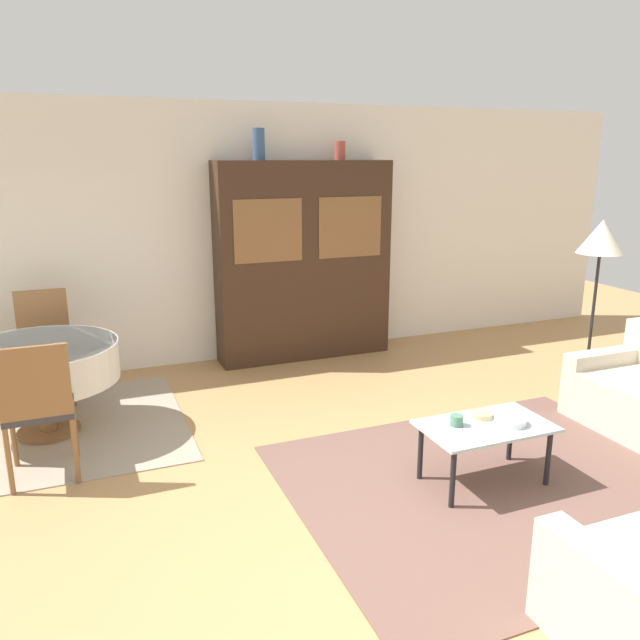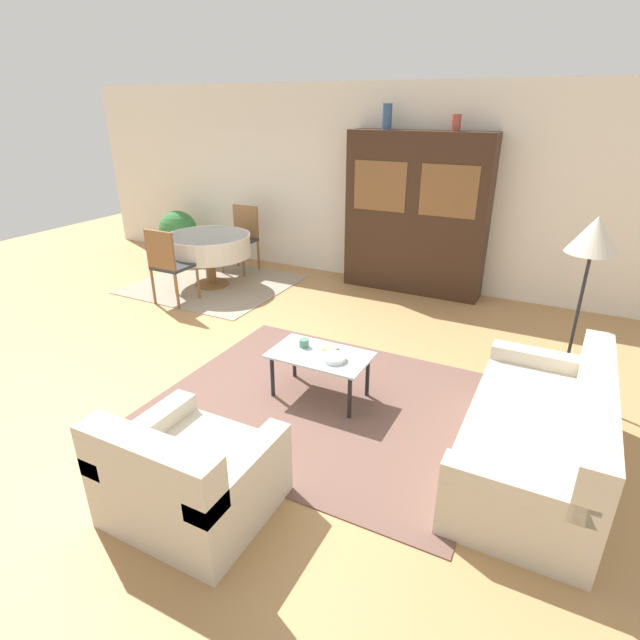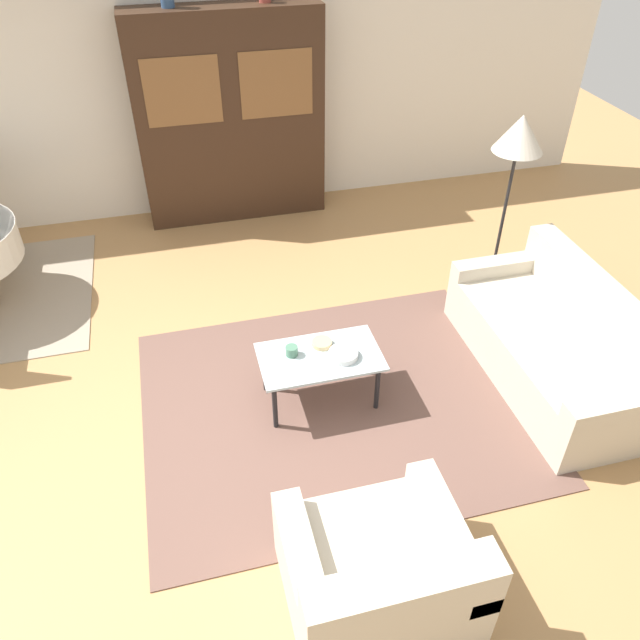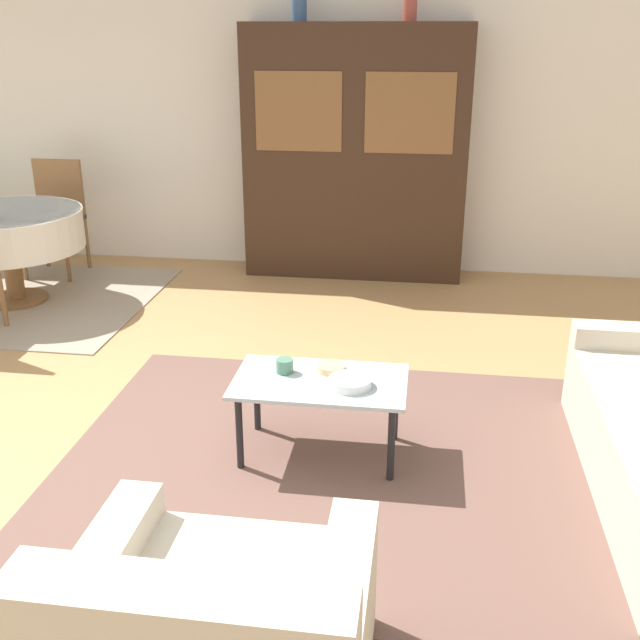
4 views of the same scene
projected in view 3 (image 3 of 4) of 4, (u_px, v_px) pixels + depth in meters
ground_plane at (197, 453)px, 4.27m from camera, size 14.00×14.00×0.00m
wall_back at (144, 88)px, 6.21m from camera, size 10.00×0.06×2.70m
area_rug at (334, 404)px, 4.63m from camera, size 2.78×2.31×0.01m
couch at (557, 345)px, 4.74m from camera, size 0.87×1.84×0.78m
armchair at (379, 577)px, 3.25m from camera, size 0.94×0.86×0.75m
coffee_table at (320, 361)px, 4.45m from camera, size 0.87×0.51×0.42m
display_cabinet at (231, 118)px, 6.35m from camera, size 1.89×0.41×2.11m
floor_lamp at (519, 141)px, 5.01m from camera, size 0.41×0.41×1.61m
cup at (292, 351)px, 4.40m from camera, size 0.09×0.09×0.07m
bowl at (343, 354)px, 4.39m from camera, size 0.21×0.21×0.04m
bowl_small at (322, 343)px, 4.50m from camera, size 0.15×0.15×0.04m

